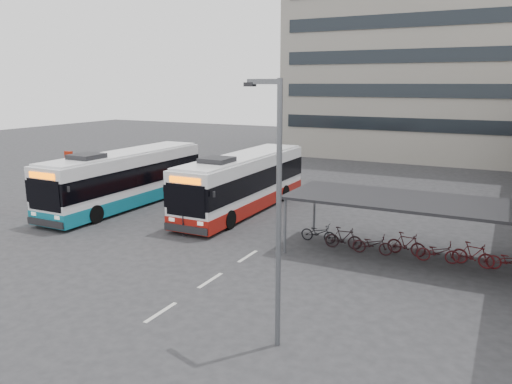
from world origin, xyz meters
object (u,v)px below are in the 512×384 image
at_px(bus_main, 243,183).
at_px(pedestrian, 185,221).
at_px(bus_teal, 126,179).
at_px(lamp_post, 276,200).

distance_m(bus_main, pedestrian, 5.76).
distance_m(bus_teal, lamp_post, 18.59).
xyz_separation_m(bus_main, lamp_post, (8.11, -13.06, 2.60)).
height_order(pedestrian, lamp_post, lamp_post).
distance_m(pedestrian, lamp_post, 11.58).
bearing_deg(bus_main, bus_teal, -162.03).
xyz_separation_m(bus_main, pedestrian, (-0.12, -5.69, -0.86)).
bearing_deg(lamp_post, bus_main, 138.19).
distance_m(bus_main, bus_teal, 7.18).
relative_size(bus_main, lamp_post, 1.60).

